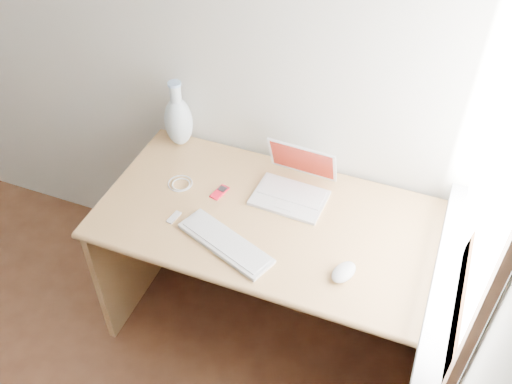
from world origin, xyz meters
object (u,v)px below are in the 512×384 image
at_px(vase, 178,120).
at_px(desk, 282,241).
at_px(laptop, 293,185).
at_px(external_keyboard, 225,243).

bearing_deg(vase, desk, -20.25).
relative_size(laptop, external_keyboard, 0.72).
height_order(desk, laptop, laptop).
bearing_deg(external_keyboard, laptop, 89.18).
relative_size(external_keyboard, vase, 1.30).
bearing_deg(desk, external_keyboard, -115.17).
distance_m(laptop, vase, 0.60).
height_order(laptop, external_keyboard, laptop).
xyz_separation_m(desk, external_keyboard, (-0.13, -0.28, 0.22)).
bearing_deg(external_keyboard, desk, 85.67).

